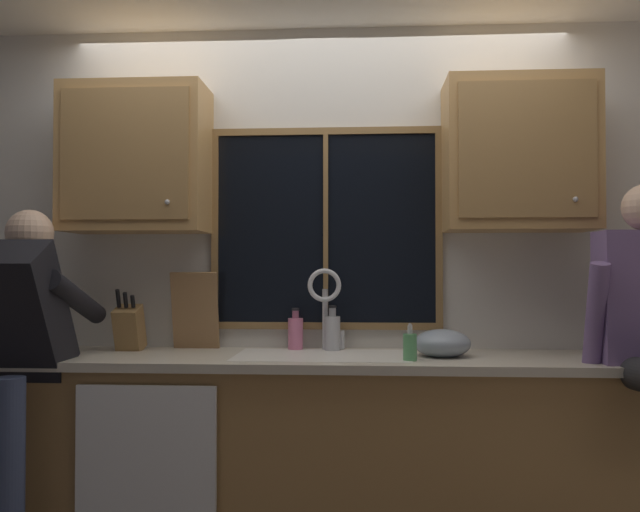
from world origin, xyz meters
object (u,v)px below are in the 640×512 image
(knife_block, at_px, (129,328))
(bottle_tall_clear, at_px, (296,333))
(cutting_board, at_px, (195,311))
(mixing_bowl, at_px, (442,343))
(person_standing, at_px, (6,351))
(soap_dispenser, at_px, (410,346))
(bottle_green_glass, at_px, (332,332))

(knife_block, height_order, bottle_tall_clear, knife_block)
(knife_block, bearing_deg, cutting_board, 16.12)
(knife_block, relative_size, mixing_bowl, 1.24)
(knife_block, bearing_deg, person_standing, -129.46)
(mixing_bowl, bearing_deg, cutting_board, 170.43)
(cutting_board, xyz_separation_m, bottle_tall_clear, (0.50, 0.01, -0.11))
(knife_block, height_order, mixing_bowl, knife_block)
(knife_block, bearing_deg, mixing_bowl, -4.35)
(cutting_board, height_order, bottle_tall_clear, cutting_board)
(person_standing, relative_size, knife_block, 4.94)
(person_standing, xyz_separation_m, knife_block, (0.37, 0.45, 0.06))
(person_standing, height_order, knife_block, person_standing)
(bottle_tall_clear, bearing_deg, cutting_board, -179.20)
(cutting_board, distance_m, soap_dispenser, 1.11)
(soap_dispenser, bearing_deg, bottle_green_glass, 136.51)
(person_standing, height_order, soap_dispenser, person_standing)
(soap_dispenser, height_order, bottle_tall_clear, bottle_tall_clear)
(knife_block, xyz_separation_m, bottle_green_glass, (0.99, 0.06, -0.02))
(soap_dispenser, bearing_deg, mixing_bowl, 45.43)
(mixing_bowl, height_order, bottle_green_glass, bottle_green_glass)
(mixing_bowl, distance_m, bottle_tall_clear, 0.73)
(knife_block, xyz_separation_m, soap_dispenser, (1.35, -0.27, -0.05))
(mixing_bowl, xyz_separation_m, bottle_green_glass, (-0.51, 0.18, 0.03))
(knife_block, distance_m, mixing_bowl, 1.51)
(knife_block, bearing_deg, soap_dispenser, -11.50)
(cutting_board, bearing_deg, mixing_bowl, -9.57)
(person_standing, bearing_deg, mixing_bowl, 10.24)
(person_standing, xyz_separation_m, soap_dispenser, (1.72, 0.18, 0.01))
(person_standing, relative_size, bottle_green_glass, 7.20)
(knife_block, xyz_separation_m, bottle_tall_clear, (0.81, 0.09, -0.02))
(soap_dispenser, height_order, bottle_green_glass, bottle_green_glass)
(knife_block, distance_m, soap_dispenser, 1.37)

